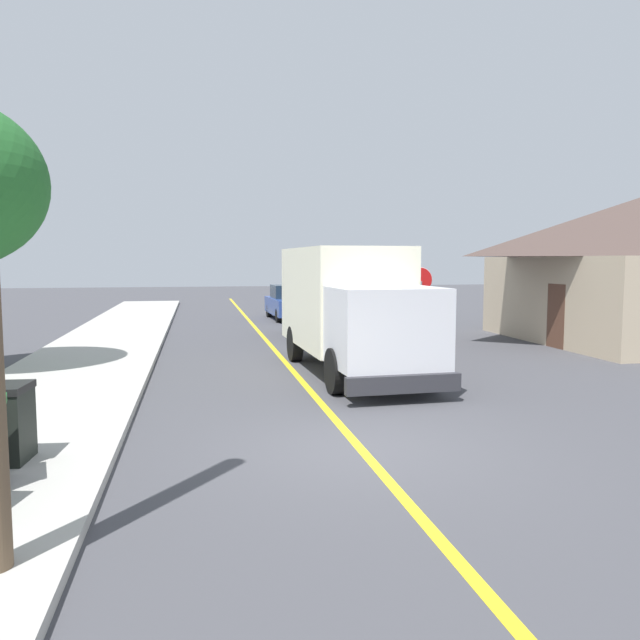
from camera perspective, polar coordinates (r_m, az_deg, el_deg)
name	(u,v)px	position (r m, az deg, el deg)	size (l,w,h in m)	color
ground_plane	(361,450)	(9.67, 3.82, -11.79)	(120.00, 120.00, 0.00)	#424247
sidewalk_curb	(45,402)	(13.55, -23.86, -6.89)	(3.60, 60.00, 0.15)	#ADAAA3
centre_line_yellow	(278,353)	(19.28, -3.90, -3.07)	(0.16, 56.00, 0.01)	gold
box_truck	(350,304)	(15.97, 2.75, 1.52)	(2.69, 7.27, 3.20)	#F2EDCC
parked_car_near	(317,316)	(23.42, -0.28, 0.40)	(2.01, 4.48, 1.67)	black
parked_car_mid	(289,303)	(30.34, -2.82, 1.56)	(1.98, 4.47, 1.67)	#2D4793
trash_bin_back	(5,423)	(9.53, -26.92, -8.40)	(0.69, 0.77, 1.06)	black
stop_sign	(420,292)	(20.27, 9.19, 2.55)	(0.80, 0.10, 2.65)	gray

